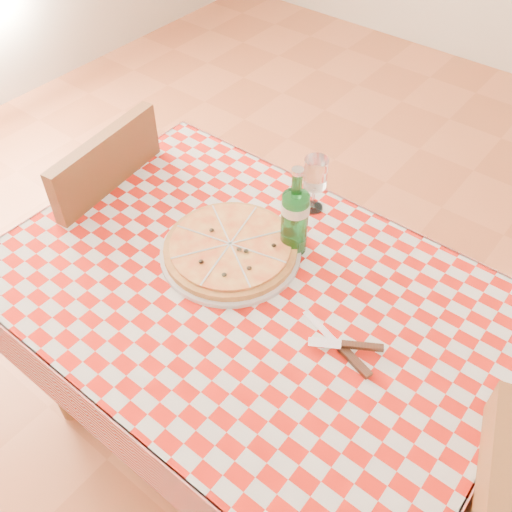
# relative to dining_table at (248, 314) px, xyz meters

# --- Properties ---
(dining_table) EXTENTS (1.20, 0.80, 0.75)m
(dining_table) POSITION_rel_dining_table_xyz_m (0.00, 0.00, 0.00)
(dining_table) COLOR brown
(dining_table) RESTS_ON ground
(tablecloth) EXTENTS (1.30, 0.90, 0.01)m
(tablecloth) POSITION_rel_dining_table_xyz_m (0.00, 0.00, 0.09)
(tablecloth) COLOR #B3140B
(tablecloth) RESTS_ON dining_table
(chair_far) EXTENTS (0.47, 0.47, 0.93)m
(chair_far) POSITION_rel_dining_table_xyz_m (-0.68, 0.05, -0.13)
(chair_far) COLOR brown
(chair_far) RESTS_ON ground
(pizza_plate) EXTENTS (0.45, 0.45, 0.05)m
(pizza_plate) POSITION_rel_dining_table_xyz_m (-0.11, 0.07, 0.12)
(pizza_plate) COLOR #C68842
(pizza_plate) RESTS_ON tablecloth
(water_bottle) EXTENTS (0.09, 0.09, 0.26)m
(water_bottle) POSITION_rel_dining_table_xyz_m (0.00, 0.19, 0.23)
(water_bottle) COLOR #196526
(water_bottle) RESTS_ON tablecloth
(wine_glass) EXTENTS (0.09, 0.09, 0.17)m
(wine_glass) POSITION_rel_dining_table_xyz_m (-0.05, 0.36, 0.18)
(wine_glass) COLOR white
(wine_glass) RESTS_ON tablecloth
(cutlery) EXTENTS (0.27, 0.24, 0.03)m
(cutlery) POSITION_rel_dining_table_xyz_m (0.28, -0.01, 0.11)
(cutlery) COLOR silver
(cutlery) RESTS_ON tablecloth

